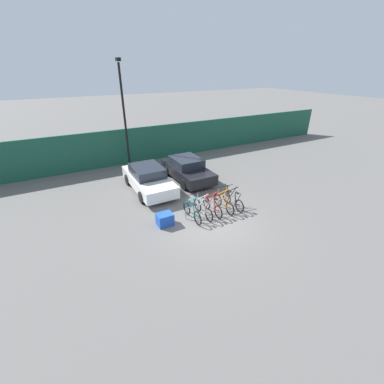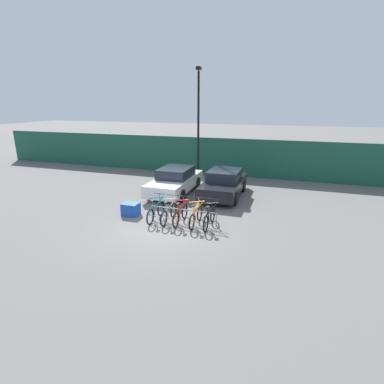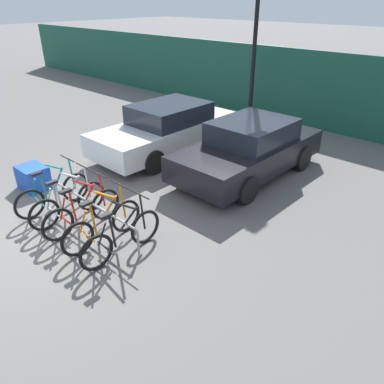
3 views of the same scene
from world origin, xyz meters
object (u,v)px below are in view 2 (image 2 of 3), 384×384
object	(u,v)px
bicycle_red	(180,214)
lamp_post	(198,119)
bike_rack	(183,211)
car_white	(175,181)
bicycle_teal	(156,212)
cargo_crate	(131,209)
bicycle_orange	(196,216)
bicycle_silver	(169,213)
bicycle_black	(209,218)
car_black	(224,183)

from	to	relation	value
bicycle_red	lamp_post	size ratio (longest dim) A/B	0.25
bike_rack	car_white	world-z (taller)	car_white
bicycle_teal	bicycle_red	xyz separation A→B (m)	(1.11, 0.00, 0.00)
bicycle_teal	lamp_post	size ratio (longest dim) A/B	0.25
bicycle_red	lamp_post	xyz separation A→B (m)	(-1.72, 7.97, 3.42)
bicycle_red	car_white	world-z (taller)	car_white
lamp_post	cargo_crate	distance (m)	8.59
bicycle_orange	bicycle_teal	bearing A→B (deg)	-179.79
bicycle_silver	car_white	bearing A→B (deg)	104.06
bicycle_silver	bicycle_red	xyz separation A→B (m)	(0.51, 0.00, 0.00)
bicycle_black	car_white	distance (m)	5.00
car_black	lamp_post	size ratio (longest dim) A/B	0.62
bicycle_teal	bicycle_black	distance (m)	2.34
car_white	bicycle_red	bearing A→B (deg)	-65.92
car_black	lamp_post	world-z (taller)	lamp_post
bicycle_red	car_white	distance (m)	4.37
car_black	bicycle_teal	bearing A→B (deg)	-114.72
bicycle_teal	bicycle_red	bearing A→B (deg)	-2.84
bicycle_silver	bicycle_red	world-z (taller)	same
bike_rack	bicycle_silver	xyz separation A→B (m)	(-0.57, -0.15, -0.10)
bike_rack	car_white	bearing A→B (deg)	115.67
bicycle_orange	bicycle_red	bearing A→B (deg)	-179.79
bike_rack	car_black	size ratio (longest dim) A/B	0.68
bicycle_red	bicycle_black	bearing A→B (deg)	-0.44
bicycle_black	car_black	size ratio (longest dim) A/B	0.40
bicycle_silver	bicycle_black	xyz separation A→B (m)	(1.74, 0.00, 0.00)
car_white	cargo_crate	size ratio (longest dim) A/B	6.45
car_black	cargo_crate	bearing A→B (deg)	-128.44
bicycle_red	bicycle_black	size ratio (longest dim) A/B	1.00
bicycle_red	bicycle_black	distance (m)	1.23
lamp_post	cargo_crate	bearing A→B (deg)	-94.92
bicycle_silver	lamp_post	size ratio (longest dim) A/B	0.25
bicycle_orange	car_white	size ratio (longest dim) A/B	0.38
bicycle_black	cargo_crate	bearing A→B (deg)	-179.12
bicycle_teal	bicycle_black	size ratio (longest dim) A/B	1.00
bicycle_red	bicycle_black	world-z (taller)	same
bicycle_black	car_black	distance (m)	4.30
bicycle_teal	bike_rack	bearing A→B (deg)	4.40
cargo_crate	bicycle_orange	bearing A→B (deg)	-3.18
bicycle_black	lamp_post	distance (m)	9.17
bicycle_black	cargo_crate	distance (m)	3.63
bike_rack	bicycle_black	bearing A→B (deg)	-7.25
bicycle_teal	car_white	size ratio (longest dim) A/B	0.38
bicycle_orange	car_white	xyz separation A→B (m)	(-2.45, 3.98, 0.31)
bicycle_teal	car_black	bearing A→B (deg)	62.43
bike_rack	bicycle_teal	bearing A→B (deg)	-172.75
bicycle_teal	car_black	distance (m)	4.71
bicycle_orange	bike_rack	bearing A→B (deg)	166.40
bicycle_teal	bicycle_black	xyz separation A→B (m)	(2.34, 0.00, 0.00)
bicycle_black	cargo_crate	world-z (taller)	bicycle_black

